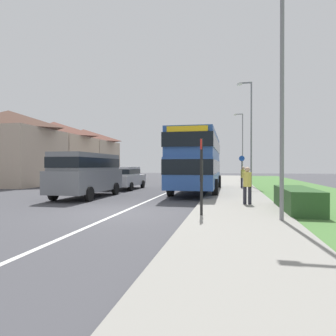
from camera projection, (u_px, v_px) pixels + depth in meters
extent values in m
plane|color=#424247|center=(120.00, 213.00, 10.73)|extent=(120.00, 120.00, 0.00)
cube|color=silver|center=(166.00, 193.00, 18.57)|extent=(0.14, 60.00, 0.01)
cube|color=gray|center=(235.00, 197.00, 15.76)|extent=(3.20, 68.00, 0.12)
cube|color=#477538|center=(323.00, 199.00, 14.89)|extent=(6.00, 68.00, 0.08)
cube|color=#2D5128|center=(297.00, 200.00, 10.76)|extent=(1.10, 3.60, 0.90)
cube|color=#284C93|center=(198.00, 172.00, 19.14)|extent=(2.50, 10.05, 1.65)
cube|color=#284C93|center=(198.00, 147.00, 19.13)|extent=(2.45, 9.85, 1.55)
cube|color=black|center=(198.00, 167.00, 19.14)|extent=(2.53, 10.10, 0.76)
cube|color=black|center=(198.00, 146.00, 19.13)|extent=(2.53, 10.10, 0.72)
cube|color=gold|center=(187.00, 130.00, 14.26)|extent=(2.00, 0.08, 0.44)
cylinder|color=black|center=(185.00, 182.00, 22.45)|extent=(0.30, 1.00, 1.00)
cylinder|color=black|center=(219.00, 182.00, 21.95)|extent=(0.30, 1.00, 1.00)
cylinder|color=black|center=(171.00, 187.00, 16.69)|extent=(0.30, 1.00, 1.00)
cylinder|color=black|center=(215.00, 188.00, 16.19)|extent=(0.30, 1.00, 1.00)
cube|color=slate|center=(87.00, 181.00, 16.00)|extent=(1.95, 5.43, 1.11)
cube|color=slate|center=(87.00, 162.00, 15.99)|extent=(1.72, 4.99, 0.91)
cube|color=black|center=(87.00, 163.00, 15.99)|extent=(1.75, 5.04, 0.51)
cylinder|color=black|center=(86.00, 188.00, 17.84)|extent=(0.20, 0.72, 0.72)
cylinder|color=black|center=(116.00, 189.00, 17.46)|extent=(0.20, 0.72, 0.72)
cylinder|color=black|center=(53.00, 193.00, 14.55)|extent=(0.20, 0.72, 0.72)
cylinder|color=black|center=(89.00, 194.00, 14.16)|extent=(0.20, 0.72, 0.72)
cube|color=#B7B7BC|center=(125.00, 180.00, 21.69)|extent=(1.84, 4.52, 0.74)
cube|color=#B7B7BC|center=(124.00, 171.00, 21.46)|extent=(1.62, 2.49, 0.60)
cube|color=black|center=(124.00, 171.00, 21.46)|extent=(1.65, 2.51, 0.34)
cylinder|color=black|center=(121.00, 184.00, 23.25)|extent=(0.20, 0.60, 0.60)
cylinder|color=black|center=(143.00, 184.00, 22.88)|extent=(0.20, 0.60, 0.60)
cylinder|color=black|center=(106.00, 186.00, 20.50)|extent=(0.20, 0.60, 0.60)
cylinder|color=black|center=(131.00, 187.00, 20.14)|extent=(0.20, 0.60, 0.60)
cylinder|color=#23232D|center=(245.00, 197.00, 12.25)|extent=(0.14, 0.14, 0.85)
cylinder|color=#23232D|center=(250.00, 197.00, 12.21)|extent=(0.14, 0.14, 0.85)
cylinder|color=#D1C14C|center=(247.00, 179.00, 12.22)|extent=(0.34, 0.34, 0.60)
sphere|color=tan|center=(247.00, 170.00, 12.22)|extent=(0.22, 0.22, 0.22)
cylinder|color=#23232D|center=(242.00, 184.00, 21.13)|extent=(0.14, 0.14, 0.85)
cylinder|color=#23232D|center=(245.00, 184.00, 21.09)|extent=(0.14, 0.14, 0.85)
cylinder|color=#D1C14C|center=(243.00, 174.00, 21.10)|extent=(0.34, 0.34, 0.60)
sphere|color=tan|center=(243.00, 168.00, 21.10)|extent=(0.22, 0.22, 0.22)
cylinder|color=black|center=(201.00, 179.00, 9.53)|extent=(0.09, 0.09, 2.60)
cube|color=red|center=(201.00, 144.00, 9.52)|extent=(0.04, 0.44, 0.32)
cube|color=black|center=(202.00, 171.00, 9.55)|extent=(0.06, 0.52, 0.68)
cylinder|color=slate|center=(242.00, 174.00, 23.44)|extent=(0.08, 0.08, 2.10)
cylinder|color=blue|center=(242.00, 158.00, 23.43)|extent=(0.44, 0.03, 0.44)
cylinder|color=slate|center=(282.00, 98.00, 8.65)|extent=(0.12, 0.12, 7.40)
cylinder|color=slate|center=(251.00, 135.00, 22.84)|extent=(0.12, 0.12, 8.20)
cube|color=slate|center=(245.00, 83.00, 22.90)|extent=(0.90, 0.10, 0.10)
cube|color=silver|center=(239.00, 84.00, 22.99)|extent=(0.36, 0.20, 0.14)
cylinder|color=slate|center=(243.00, 146.00, 37.82)|extent=(0.12, 0.12, 8.40)
cube|color=slate|center=(239.00, 114.00, 37.88)|extent=(0.90, 0.10, 0.10)
cube|color=silver|center=(235.00, 115.00, 37.97)|extent=(0.36, 0.20, 0.14)
cube|color=tan|center=(9.00, 158.00, 25.65)|extent=(7.59, 6.61, 4.87)
pyramid|color=#4C3328|center=(8.00, 120.00, 25.63)|extent=(7.59, 6.61, 1.66)
cube|color=#C1A88E|center=(54.00, 159.00, 32.26)|extent=(7.59, 6.61, 4.87)
pyramid|color=brown|center=(54.00, 129.00, 32.23)|extent=(7.59, 6.61, 1.66)
cube|color=tan|center=(83.00, 160.00, 38.87)|extent=(7.59, 6.61, 4.87)
pyramid|color=brown|center=(83.00, 136.00, 38.84)|extent=(7.59, 6.61, 1.66)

